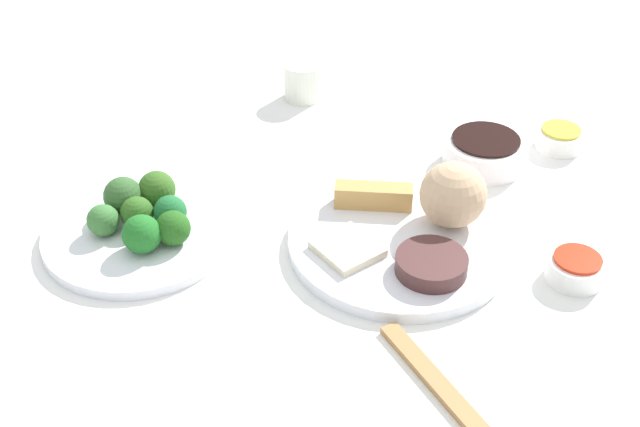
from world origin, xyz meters
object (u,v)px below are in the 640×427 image
at_px(broccoli_plate, 140,233).
at_px(sauce_ramekin_hot_mustard, 560,139).
at_px(teacup, 303,81).
at_px(chopsticks_pair, 451,398).
at_px(soy_sauce_bowl, 484,152).
at_px(sauce_ramekin_sweet_and_sour, 575,270).
at_px(main_plate, 400,242).

height_order(broccoli_plate, sauce_ramekin_hot_mustard, sauce_ramekin_hot_mustard).
distance_m(teacup, chopsticks_pair, 0.65).
height_order(soy_sauce_bowl, sauce_ramekin_sweet_and_sour, soy_sauce_bowl).
bearing_deg(sauce_ramekin_hot_mustard, broccoli_plate, -30.99).
relative_size(broccoli_plate, soy_sauce_bowl, 2.07).
distance_m(soy_sauce_bowl, sauce_ramekin_sweet_and_sour, 0.26).
bearing_deg(teacup, broccoli_plate, 10.21).
height_order(main_plate, chopsticks_pair, main_plate).
height_order(main_plate, teacup, teacup).
bearing_deg(soy_sauce_bowl, main_plate, 3.35).
distance_m(main_plate, chopsticks_pair, 0.25).
xyz_separation_m(sauce_ramekin_sweet_and_sour, chopsticks_pair, (0.25, -0.02, -0.01)).
xyz_separation_m(broccoli_plate, chopsticks_pair, (-0.02, 0.44, -0.00)).
xyz_separation_m(main_plate, sauce_ramekin_sweet_and_sour, (-0.08, 0.19, 0.01)).
distance_m(sauce_ramekin_sweet_and_sour, sauce_ramekin_hot_mustard, 0.30).
bearing_deg(teacup, sauce_ramekin_hot_mustard, 106.53).
bearing_deg(broccoli_plate, sauce_ramekin_hot_mustard, 149.01).
xyz_separation_m(main_plate, chopsticks_pair, (0.17, 0.18, -0.00)).
xyz_separation_m(broccoli_plate, sauce_ramekin_hot_mustard, (-0.52, 0.31, 0.01)).
relative_size(main_plate, sauce_ramekin_sweet_and_sour, 4.07).
xyz_separation_m(sauce_ramekin_hot_mustard, chopsticks_pair, (0.51, 0.13, -0.01)).
distance_m(broccoli_plate, chopsticks_pair, 0.44).
relative_size(broccoli_plate, chopsticks_pair, 1.04).
relative_size(main_plate, sauce_ramekin_hot_mustard, 4.07).
xyz_separation_m(soy_sauce_bowl, sauce_ramekin_sweet_and_sour, (0.15, 0.21, -0.01)).
bearing_deg(sauce_ramekin_sweet_and_sour, broccoli_plate, -59.97).
bearing_deg(sauce_ramekin_sweet_and_sour, sauce_ramekin_hot_mustard, -151.19).
relative_size(soy_sauce_bowl, teacup, 1.90).
distance_m(sauce_ramekin_hot_mustard, chopsticks_pair, 0.52).
bearing_deg(soy_sauce_bowl, sauce_ramekin_sweet_and_sour, 53.72).
relative_size(main_plate, teacup, 4.53).
height_order(broccoli_plate, teacup, teacup).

